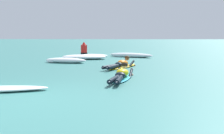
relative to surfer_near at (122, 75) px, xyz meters
The scene contains 8 objects.
ground_plane 7.41m from the surfer_near, 106.28° to the left, with size 120.00×120.00×0.00m, color #387A75.
surfer_near is the anchor object (origin of this frame).
surfer_far 2.93m from the surfer_near, 90.67° to the left, with size 1.61×2.46×0.53m.
whitewater_mid_left 5.56m from the surfer_near, 120.84° to the left, with size 2.22×0.99×0.27m.
whitewater_mid_right 8.16m from the surfer_near, 86.23° to the left, with size 2.85×1.63×0.28m.
whitewater_back 7.17m from the surfer_near, 107.99° to the left, with size 2.65×1.23×0.27m.
whitewater_far_band 8.90m from the surfer_near, 101.83° to the left, with size 2.02×1.33×0.15m.
channel_marker_buoy 11.08m from the surfer_near, 104.68° to the left, with size 0.48×0.48×0.90m.
Camera 1 is at (2.12, -5.48, 1.45)m, focal length 42.15 mm.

